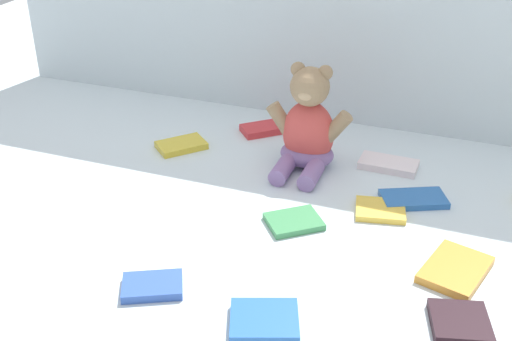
{
  "coord_description": "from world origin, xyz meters",
  "views": [
    {
      "loc": [
        0.41,
        -1.15,
        0.72
      ],
      "look_at": [
        0.02,
        -0.1,
        0.1
      ],
      "focal_mm": 45.16,
      "sensor_mm": 36.0,
      "label": 1
    }
  ],
  "objects": [
    {
      "name": "ground_plane",
      "position": [
        0.0,
        0.0,
        0.0
      ],
      "size": [
        3.2,
        3.2,
        0.0
      ],
      "primitive_type": "plane",
      "color": "silver"
    },
    {
      "name": "teddy_bear",
      "position": [
        0.05,
        0.14,
        0.09
      ],
      "size": [
        0.2,
        0.18,
        0.24
      ],
      "rotation": [
        0.0,
        0.0,
        0.01
      ],
      "color": "#D84C47",
      "rests_on": "ground_plane"
    },
    {
      "name": "book_case_0",
      "position": [
        -0.26,
        0.11,
        0.01
      ],
      "size": [
        0.13,
        0.13,
        0.02
      ],
      "primitive_type": "cube",
      "rotation": [
        0.0,
        0.0,
        5.55
      ],
      "color": "gold",
      "rests_on": "ground_plane"
    },
    {
      "name": "book_case_1",
      "position": [
        -0.1,
        0.27,
        0.01
      ],
      "size": [
        0.13,
        0.13,
        0.02
      ],
      "primitive_type": "cube",
      "rotation": [
        0.0,
        0.0,
        2.3
      ],
      "color": "red",
      "rests_on": "ground_plane"
    },
    {
      "name": "book_case_2",
      "position": [
        0.15,
        -0.41,
        0.01
      ],
      "size": [
        0.13,
        0.13,
        0.02
      ],
      "primitive_type": "cube",
      "rotation": [
        0.0,
        0.0,
        1.93
      ],
      "color": "#2C67BA",
      "rests_on": "ground_plane"
    },
    {
      "name": "book_case_3",
      "position": [
        0.42,
        -0.16,
        0.01
      ],
      "size": [
        0.13,
        0.16,
        0.02
      ],
      "primitive_type": "cube",
      "rotation": [
        0.0,
        0.0,
        6.01
      ],
      "color": "orange",
      "rests_on": "ground_plane"
    },
    {
      "name": "book_case_5",
      "position": [
        0.44,
        -0.3,
        0.01
      ],
      "size": [
        0.11,
        0.11,
        0.02
      ],
      "primitive_type": "cube",
      "rotation": [
        0.0,
        0.0,
        3.4
      ],
      "color": "black",
      "rests_on": "ground_plane"
    },
    {
      "name": "book_case_6",
      "position": [
        0.24,
        0.19,
        0.01
      ],
      "size": [
        0.13,
        0.07,
        0.02
      ],
      "primitive_type": "cube",
      "rotation": [
        0.0,
        0.0,
        1.54
      ],
      "color": "white",
      "rests_on": "ground_plane"
    },
    {
      "name": "book_case_7",
      "position": [
        0.31,
        0.06,
        0.01
      ],
      "size": [
        0.15,
        0.12,
        0.01
      ],
      "primitive_type": "cube",
      "rotation": [
        0.0,
        0.0,
        2.01
      ],
      "color": "#2B65B0",
      "rests_on": "ground_plane"
    },
    {
      "name": "book_case_8",
      "position": [
        0.26,
        -0.01,
        0.01
      ],
      "size": [
        0.12,
        0.1,
        0.01
      ],
      "primitive_type": "cube",
      "rotation": [
        0.0,
        0.0,
        4.92
      ],
      "color": "yellow",
      "rests_on": "ground_plane"
    },
    {
      "name": "book_case_9",
      "position": [
        -0.07,
        -0.39,
        0.01
      ],
      "size": [
        0.12,
        0.11,
        0.02
      ],
      "primitive_type": "cube",
      "rotation": [
        0.0,
        0.0,
        5.18
      ],
      "color": "#355AB2",
      "rests_on": "ground_plane"
    },
    {
      "name": "book_case_10",
      "position": [
        0.1,
        -0.11,
        0.01
      ],
      "size": [
        0.13,
        0.13,
        0.01
      ],
      "primitive_type": "cube",
      "rotation": [
        0.0,
        0.0,
        5.39
      ],
      "color": "#3F8E53",
      "rests_on": "ground_plane"
    }
  ]
}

